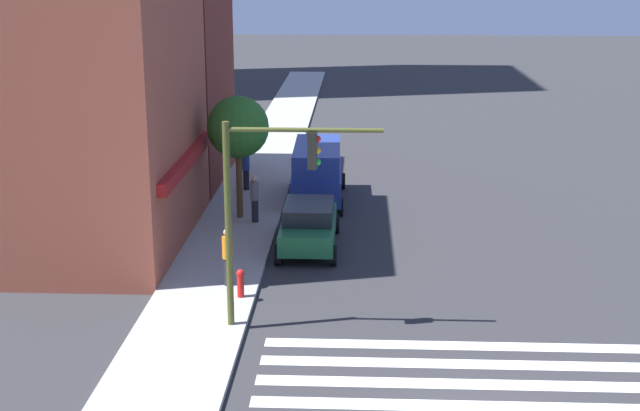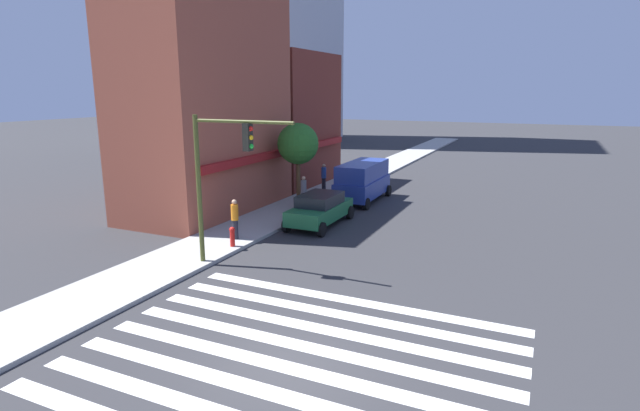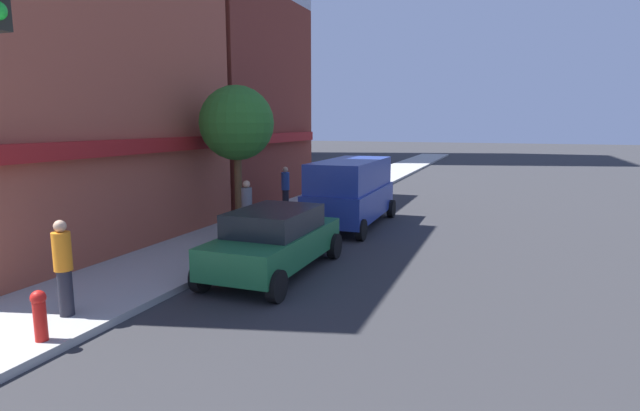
{
  "view_description": "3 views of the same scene",
  "coord_description": "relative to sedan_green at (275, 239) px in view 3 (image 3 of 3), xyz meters",
  "views": [
    {
      "loc": [
        -17.02,
        3.02,
        9.69
      ],
      "look_at": [
        5.11,
        4.0,
        3.5
      ],
      "focal_mm": 50.0,
      "sensor_mm": 36.0,
      "label": 1
    },
    {
      "loc": [
        -9.53,
        -5.25,
        6.52
      ],
      "look_at": [
        12.2,
        4.7,
        1.0
      ],
      "focal_mm": 28.0,
      "sensor_mm": 36.0,
      "label": 2
    },
    {
      "loc": [
        1.63,
        -0.49,
        3.61
      ],
      "look_at": [
        15.27,
        4.7,
        1.2
      ],
      "focal_mm": 28.0,
      "sensor_mm": 36.0,
      "label": 3
    }
  ],
  "objects": [
    {
      "name": "pedestrian_blue_shirt",
      "position": [
        7.3,
        3.08,
        0.23
      ],
      "size": [
        0.32,
        0.32,
        1.77
      ],
      "rotation": [
        0.0,
        0.0,
        3.55
      ],
      "color": "#23232D",
      "rests_on": "sidewalk_left"
    },
    {
      "name": "storefront_row",
      "position": [
        3.54,
        6.8,
        4.72
      ],
      "size": [
        17.83,
        5.3,
        12.33
      ],
      "color": "#9E4C38",
      "rests_on": "ground_plane"
    },
    {
      "name": "pedestrian_grey_coat",
      "position": [
        2.52,
        2.15,
        0.23
      ],
      "size": [
        0.32,
        0.32,
        1.77
      ],
      "rotation": [
        0.0,
        0.0,
        3.75
      ],
      "color": "#23232D",
      "rests_on": "sidewalk_left"
    },
    {
      "name": "pedestrian_orange_vest",
      "position": [
        -4.13,
        2.2,
        0.23
      ],
      "size": [
        0.32,
        0.32,
        1.77
      ],
      "rotation": [
        0.0,
        0.0,
        2.56
      ],
      "color": "#23232D",
      "rests_on": "sidewalk_left"
    },
    {
      "name": "sedan_green",
      "position": [
        0.0,
        0.0,
        0.0
      ],
      "size": [
        4.4,
        2.02,
        1.59
      ],
      "rotation": [
        0.0,
        0.0,
        -0.0
      ],
      "color": "#1E6638",
      "rests_on": "ground_plane"
    },
    {
      "name": "van_blue",
      "position": [
        6.14,
        -0.0,
        0.44
      ],
      "size": [
        5.04,
        2.22,
        2.34
      ],
      "rotation": [
        0.0,
        0.0,
        0.02
      ],
      "color": "navy",
      "rests_on": "ground_plane"
    },
    {
      "name": "street_tree",
      "position": [
        3.15,
        2.8,
        2.75
      ],
      "size": [
        2.32,
        2.32,
        4.63
      ],
      "color": "brown",
      "rests_on": "sidewalk_left"
    },
    {
      "name": "fire_hydrant",
      "position": [
        -5.09,
        1.7,
        -0.23
      ],
      "size": [
        0.24,
        0.24,
        0.84
      ],
      "color": "red",
      "rests_on": "sidewalk_left"
    }
  ]
}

